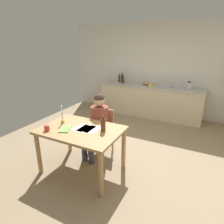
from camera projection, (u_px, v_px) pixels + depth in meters
The scene contains 23 objects.
ground_plane at pixel (116, 151), 3.89m from camera, with size 5.20×5.20×0.04m, color #937F60.
wall_back at pixel (155, 70), 5.63m from camera, with size 5.20×0.12×2.60m, color silver.
kitchen_counter at pixel (149, 101), 5.61m from camera, with size 2.93×0.64×0.90m.
dining_table at pixel (81, 135), 3.09m from camera, with size 1.28×0.89×0.76m.
chair_at_table at pixel (102, 129), 3.73m from camera, with size 0.43×0.43×0.86m.
person_seated at pixel (98, 122), 3.54m from camera, with size 0.35×0.61×1.19m.
coffee_mug at pixel (47, 128), 2.98m from camera, with size 0.11×0.08×0.09m.
candlestick at pixel (62, 118), 3.26m from camera, with size 0.06×0.06×0.31m.
book_magazine at pixel (65, 129), 3.03m from camera, with size 0.15×0.23×0.02m, color #7DB853.
paper_letter at pixel (92, 129), 3.04m from camera, with size 0.21×0.30×0.00m, color white.
paper_bill at pixel (86, 128), 3.07m from camera, with size 0.21×0.30×0.00m, color white.
paper_envelope at pixel (81, 128), 3.09m from camera, with size 0.21×0.30×0.00m, color white.
wine_bottle_on_table at pixel (103, 125), 2.95m from camera, with size 0.08×0.08×0.25m.
sink_unit at pixel (166, 86), 5.27m from camera, with size 0.36×0.36×0.24m.
bottle_oil at pixel (119, 78), 5.92m from camera, with size 0.06×0.06×0.25m.
bottle_vinegar at pixel (122, 78), 5.80m from camera, with size 0.07×0.07×0.30m.
bottle_wine_red at pixel (123, 80), 5.76m from camera, with size 0.06×0.06×0.25m.
mixing_bowl at pixel (146, 83), 5.55m from camera, with size 0.24×0.24×0.11m, color tan.
stovetop_kettle at pixel (189, 85), 5.00m from camera, with size 0.18×0.18×0.22m.
wine_glass_near_sink at pixel (154, 81), 5.53m from camera, with size 0.07×0.07×0.15m.
wine_glass_by_kettle at pixel (151, 81), 5.57m from camera, with size 0.07×0.07×0.15m.
wine_glass_back_left at pixel (147, 80), 5.62m from camera, with size 0.07×0.07×0.15m.
teacup_on_counter at pixel (151, 85), 5.30m from camera, with size 0.13×0.09×0.09m.
Camera 1 is at (1.47, -3.06, 2.05)m, focal length 30.96 mm.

